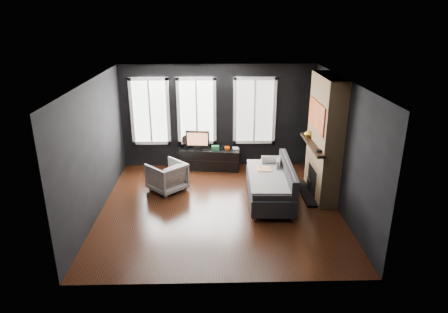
{
  "coord_description": "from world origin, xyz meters",
  "views": [
    {
      "loc": [
        -0.11,
        -7.61,
        3.98
      ],
      "look_at": [
        0.1,
        0.3,
        1.05
      ],
      "focal_mm": 32.0,
      "sensor_mm": 36.0,
      "label": 1
    }
  ],
  "objects_px": {
    "monitor": "(197,139)",
    "mantel_vase": "(308,133)",
    "media_console": "(209,159)",
    "book": "(233,145)",
    "sofa": "(270,182)",
    "armchair": "(167,175)",
    "mug": "(227,148)"
  },
  "relations": [
    {
      "from": "book",
      "to": "mug",
      "type": "bearing_deg",
      "value": -136.54
    },
    {
      "from": "armchair",
      "to": "media_console",
      "type": "xyz_separation_m",
      "value": [
        0.97,
        1.34,
        -0.1
      ]
    },
    {
      "from": "media_console",
      "to": "mantel_vase",
      "type": "distance_m",
      "value": 2.78
    },
    {
      "from": "monitor",
      "to": "sofa",
      "type": "bearing_deg",
      "value": -44.35
    },
    {
      "from": "armchair",
      "to": "media_console",
      "type": "distance_m",
      "value": 1.66
    },
    {
      "from": "sofa",
      "to": "mug",
      "type": "height_order",
      "value": "sofa"
    },
    {
      "from": "sofa",
      "to": "book",
      "type": "distance_m",
      "value": 2.06
    },
    {
      "from": "monitor",
      "to": "mantel_vase",
      "type": "distance_m",
      "value": 2.89
    },
    {
      "from": "mug",
      "to": "sofa",
      "type": "bearing_deg",
      "value": -63.96
    },
    {
      "from": "sofa",
      "to": "media_console",
      "type": "bearing_deg",
      "value": 126.76
    },
    {
      "from": "monitor",
      "to": "book",
      "type": "xyz_separation_m",
      "value": [
        0.91,
        -0.01,
        -0.17
      ]
    },
    {
      "from": "book",
      "to": "mantel_vase",
      "type": "xyz_separation_m",
      "value": [
        1.67,
        -1.19,
        0.67
      ]
    },
    {
      "from": "mug",
      "to": "mantel_vase",
      "type": "bearing_deg",
      "value": -30.0
    },
    {
      "from": "sofa",
      "to": "mug",
      "type": "distance_m",
      "value": 1.99
    },
    {
      "from": "mantel_vase",
      "to": "mug",
      "type": "bearing_deg",
      "value": 150.0
    },
    {
      "from": "monitor",
      "to": "mantel_vase",
      "type": "xyz_separation_m",
      "value": [
        2.59,
        -1.2,
        0.5
      ]
    },
    {
      "from": "sofa",
      "to": "armchair",
      "type": "bearing_deg",
      "value": 167.76
    },
    {
      "from": "monitor",
      "to": "mug",
      "type": "relative_size",
      "value": 4.64
    },
    {
      "from": "book",
      "to": "sofa",
      "type": "bearing_deg",
      "value": -69.36
    },
    {
      "from": "armchair",
      "to": "sofa",
      "type": "bearing_deg",
      "value": 122.25
    },
    {
      "from": "media_console",
      "to": "monitor",
      "type": "xyz_separation_m",
      "value": [
        -0.3,
        0.01,
        0.55
      ]
    },
    {
      "from": "armchair",
      "to": "mantel_vase",
      "type": "relative_size",
      "value": 3.94
    },
    {
      "from": "media_console",
      "to": "mantel_vase",
      "type": "height_order",
      "value": "mantel_vase"
    },
    {
      "from": "media_console",
      "to": "book",
      "type": "xyz_separation_m",
      "value": [
        0.62,
        -0.0,
        0.38
      ]
    },
    {
      "from": "media_console",
      "to": "mantel_vase",
      "type": "bearing_deg",
      "value": -19.98
    },
    {
      "from": "sofa",
      "to": "armchair",
      "type": "height_order",
      "value": "sofa"
    },
    {
      "from": "mug",
      "to": "armchair",
      "type": "bearing_deg",
      "value": -140.08
    },
    {
      "from": "sofa",
      "to": "media_console",
      "type": "xyz_separation_m",
      "value": [
        -1.34,
        1.92,
        -0.16
      ]
    },
    {
      "from": "media_console",
      "to": "monitor",
      "type": "distance_m",
      "value": 0.63
    },
    {
      "from": "mug",
      "to": "monitor",
      "type": "bearing_deg",
      "value": 169.16
    },
    {
      "from": "media_console",
      "to": "book",
      "type": "bearing_deg",
      "value": 7.46
    },
    {
      "from": "mantel_vase",
      "to": "armchair",
      "type": "bearing_deg",
      "value": -177.36
    }
  ]
}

